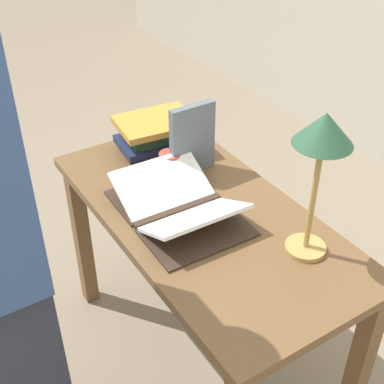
% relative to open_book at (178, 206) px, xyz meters
% --- Properties ---
extents(ground_plane, '(12.00, 12.00, 0.00)m').
position_rel_open_book_xyz_m(ground_plane, '(0.04, 0.08, -0.79)').
color(ground_plane, gray).
extents(reading_desk, '(1.21, 0.61, 0.76)m').
position_rel_open_book_xyz_m(reading_desk, '(0.04, 0.08, -0.16)').
color(reading_desk, brown).
rests_on(reading_desk, ground_plane).
extents(open_book, '(0.49, 0.35, 0.11)m').
position_rel_open_book_xyz_m(open_book, '(0.00, 0.00, 0.00)').
color(open_book, '#38281E').
rests_on(open_book, reading_desk).
extents(book_stack_tall, '(0.25, 0.32, 0.14)m').
position_rel_open_book_xyz_m(book_stack_tall, '(-0.40, 0.14, 0.04)').
color(book_stack_tall, maroon).
rests_on(book_stack_tall, reading_desk).
extents(book_standing_upright, '(0.03, 0.18, 0.27)m').
position_rel_open_book_xyz_m(book_standing_upright, '(-0.20, 0.18, 0.11)').
color(book_standing_upright, slate).
rests_on(book_standing_upright, reading_desk).
extents(reading_lamp, '(0.17, 0.17, 0.47)m').
position_rel_open_book_xyz_m(reading_lamp, '(0.37, 0.24, 0.35)').
color(reading_lamp, tan).
rests_on(reading_lamp, reading_desk).
extents(coffee_mug, '(0.11, 0.08, 0.10)m').
position_rel_open_book_xyz_m(coffee_mug, '(-0.21, 0.10, 0.02)').
color(coffee_mug, '#B74238').
rests_on(coffee_mug, reading_desk).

